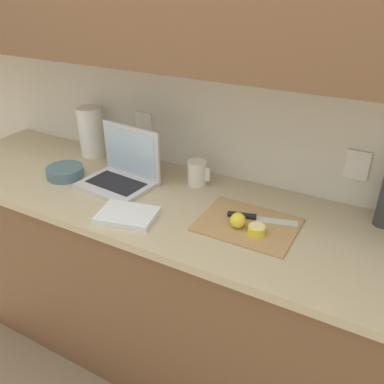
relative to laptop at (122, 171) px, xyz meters
The scene contains 12 objects.
ground_plane 1.00m from the laptop, ahead, with size 12.00×12.00×0.00m, color #847056.
wall_back 0.67m from the laptop, 41.99° to the left, with size 5.20×0.38×2.60m.
counter_unit 0.55m from the laptop, ahead, with size 2.39×0.65×0.91m.
laptop is the anchor object (origin of this frame).
cutting_board 0.63m from the laptop, ahead, with size 0.36×0.28×0.01m, color tan.
knife 0.62m from the laptop, ahead, with size 0.26×0.10×0.02m.
lemon_half_cut 0.68m from the laptop, ahead, with size 0.06×0.06×0.03m.
lemon_whole_beside 0.61m from the laptop, ahead, with size 0.06×0.06×0.06m.
measuring_cup 0.33m from the laptop, 27.12° to the left, with size 0.11×0.09×0.11m.
bowl_white 0.29m from the laptop, 164.20° to the right, with size 0.17×0.17×0.05m.
paper_towel_roll 0.39m from the laptop, 150.46° to the left, with size 0.12×0.12×0.25m.
dish_towel 0.30m from the laptop, 49.70° to the right, with size 0.22×0.16×0.02m, color white.
Camera 1 is at (0.81, -1.24, 1.75)m, focal length 38.00 mm.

